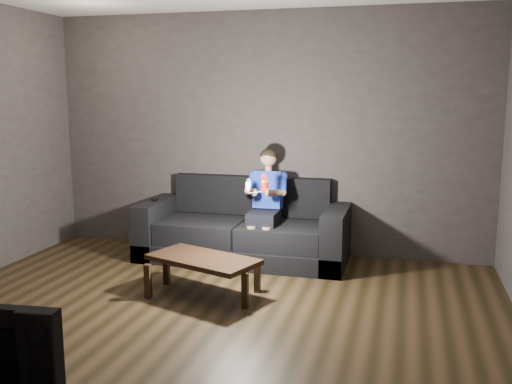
# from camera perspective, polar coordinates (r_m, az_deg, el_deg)

# --- Properties ---
(floor) EXTENTS (5.00, 5.00, 0.00)m
(floor) POSITION_cam_1_polar(r_m,az_deg,el_deg) (4.43, -7.29, -14.21)
(floor) COLOR black
(floor) RESTS_ON ground
(back_wall) EXTENTS (5.00, 0.04, 2.70)m
(back_wall) POSITION_cam_1_polar(r_m,az_deg,el_deg) (6.44, 0.90, 5.85)
(back_wall) COLOR #36302E
(back_wall) RESTS_ON ground
(sofa) EXTENTS (2.25, 0.97, 0.87)m
(sofa) POSITION_cam_1_polar(r_m,az_deg,el_deg) (6.29, -1.15, -4.10)
(sofa) COLOR black
(sofa) RESTS_ON floor
(child) EXTENTS (0.45, 0.55, 1.11)m
(child) POSITION_cam_1_polar(r_m,az_deg,el_deg) (6.07, 0.99, -0.32)
(child) COLOR black
(child) RESTS_ON sofa
(wii_remote_red) EXTENTS (0.06, 0.08, 0.18)m
(wii_remote_red) POSITION_cam_1_polar(r_m,az_deg,el_deg) (5.60, 0.78, 0.91)
(wii_remote_red) COLOR red
(wii_remote_red) RESTS_ON child
(nunchuk_white) EXTENTS (0.06, 0.09, 0.15)m
(nunchuk_white) POSITION_cam_1_polar(r_m,az_deg,el_deg) (5.66, -0.78, 0.65)
(nunchuk_white) COLOR white
(nunchuk_white) RESTS_ON child
(wii_remote_black) EXTENTS (0.07, 0.16, 0.03)m
(wii_remote_black) POSITION_cam_1_polar(r_m,az_deg,el_deg) (6.49, -10.00, -0.70)
(wii_remote_black) COLOR black
(wii_remote_black) RESTS_ON sofa
(coffee_table) EXTENTS (1.09, 0.80, 0.36)m
(coffee_table) POSITION_cam_1_polar(r_m,az_deg,el_deg) (5.15, -5.31, -7.00)
(coffee_table) COLOR black
(coffee_table) RESTS_ON floor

